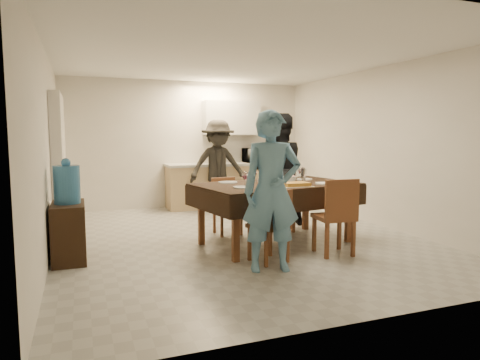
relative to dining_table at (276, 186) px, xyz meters
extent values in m
cube|color=#A9A9A4|center=(-0.39, 0.47, -0.80)|extent=(5.00, 6.00, 0.02)
cube|color=white|center=(-0.39, 0.47, 1.80)|extent=(5.00, 6.00, 0.02)
cube|color=silver|center=(-0.39, 3.47, 0.50)|extent=(5.00, 0.02, 2.60)
cube|color=silver|center=(-0.39, -2.53, 0.50)|extent=(5.00, 0.02, 2.60)
cube|color=silver|center=(-2.89, 0.47, 0.50)|extent=(0.02, 6.00, 2.60)
cube|color=silver|center=(2.11, 0.47, 0.50)|extent=(0.02, 6.00, 2.60)
cube|color=silver|center=(-2.81, 1.67, 0.25)|extent=(0.15, 1.40, 2.10)
cube|color=tan|center=(0.21, 3.15, -0.37)|extent=(2.20, 0.60, 0.86)
cube|color=#B1B2AC|center=(0.21, 3.15, 0.08)|extent=(2.24, 0.64, 0.05)
cube|color=silver|center=(0.51, 3.29, 1.05)|extent=(1.20, 0.34, 0.70)
cube|color=black|center=(0.00, 0.00, 0.02)|extent=(2.34, 1.61, 0.04)
cube|color=brown|center=(0.00, 0.00, -0.40)|extent=(0.08, 0.08, 0.79)
cube|color=brown|center=(-0.45, -0.75, -0.37)|extent=(0.48, 0.48, 0.05)
cube|color=brown|center=(-0.45, -0.93, -0.14)|extent=(0.39, 0.14, 0.43)
cube|color=brown|center=(0.45, -0.75, -0.33)|extent=(0.48, 0.48, 0.05)
cube|color=brown|center=(0.45, -0.95, -0.06)|extent=(0.44, 0.08, 0.47)
cube|color=brown|center=(-0.45, 0.75, -0.39)|extent=(0.41, 0.41, 0.05)
cube|color=brown|center=(-0.45, 0.58, -0.16)|extent=(0.39, 0.06, 0.41)
cube|color=brown|center=(0.45, 0.75, -0.30)|extent=(0.62, 0.62, 0.06)
cube|color=brown|center=(0.45, 0.54, -0.02)|extent=(0.44, 0.24, 0.50)
cube|color=black|center=(-2.67, 0.13, -0.45)|extent=(0.38, 0.75, 0.69)
cylinder|color=#397EBC|center=(-2.67, 0.13, 0.12)|extent=(0.30, 0.30, 0.45)
cylinder|color=white|center=(0.35, -0.05, 0.14)|extent=(0.14, 0.14, 0.21)
cube|color=#B68535|center=(0.10, -0.38, 0.06)|extent=(0.41, 0.31, 0.05)
cylinder|color=silver|center=(0.30, 0.18, 0.07)|extent=(0.19, 0.19, 0.07)
cylinder|color=silver|center=(-0.05, 0.28, 0.05)|extent=(0.19, 0.19, 0.03)
cylinder|color=silver|center=(-0.60, -0.30, 0.05)|extent=(0.26, 0.26, 0.01)
cylinder|color=silver|center=(0.60, -0.30, 0.05)|extent=(0.27, 0.27, 0.02)
cylinder|color=silver|center=(-0.60, 0.30, 0.05)|extent=(0.27, 0.27, 0.02)
cylinder|color=silver|center=(0.60, 0.30, 0.05)|extent=(0.25, 0.25, 0.01)
imported|color=silver|center=(1.03, 3.15, 0.26)|extent=(0.55, 0.37, 0.30)
imported|color=#5B8DB1|center=(-0.55, -1.05, 0.09)|extent=(0.73, 0.56, 1.78)
imported|color=black|center=(0.55, 1.05, 0.12)|extent=(0.99, 0.83, 1.85)
imported|color=black|center=(0.02, 2.70, 0.09)|extent=(1.16, 0.66, 1.79)
camera|label=1|loc=(-2.51, -5.29, 0.72)|focal=32.00mm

